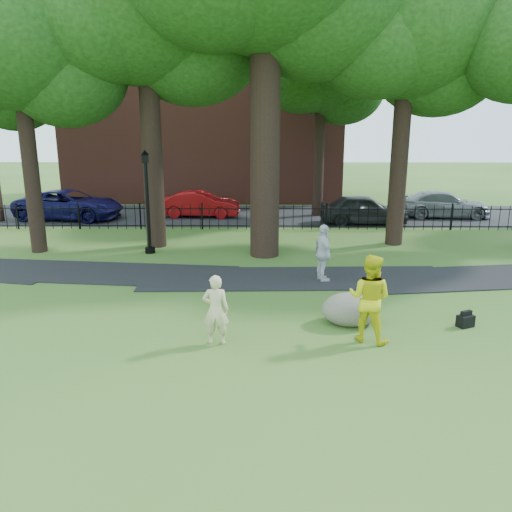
{
  "coord_description": "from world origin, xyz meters",
  "views": [
    {
      "loc": [
        -0.08,
        -11.76,
        4.82
      ],
      "look_at": [
        -0.26,
        2.0,
        1.26
      ],
      "focal_mm": 35.0,
      "sensor_mm": 36.0,
      "label": 1
    }
  ],
  "objects_px": {
    "woman": "(216,310)",
    "lamppost": "(148,204)",
    "red_sedan": "(200,204)",
    "man": "(370,298)",
    "boulder": "(351,307)"
  },
  "relations": [
    {
      "from": "red_sedan",
      "to": "man",
      "type": "bearing_deg",
      "value": -157.98
    },
    {
      "from": "boulder",
      "to": "woman",
      "type": "bearing_deg",
      "value": -158.85
    },
    {
      "from": "lamppost",
      "to": "boulder",
      "type": "bearing_deg",
      "value": -56.19
    },
    {
      "from": "man",
      "to": "boulder",
      "type": "bearing_deg",
      "value": -48.68
    },
    {
      "from": "woman",
      "to": "lamppost",
      "type": "distance_m",
      "value": 9.2
    },
    {
      "from": "man",
      "to": "woman",
      "type": "bearing_deg",
      "value": 32.82
    },
    {
      "from": "woman",
      "to": "boulder",
      "type": "bearing_deg",
      "value": -157.83
    },
    {
      "from": "boulder",
      "to": "lamppost",
      "type": "xyz_separation_m",
      "value": [
        -6.67,
        7.21,
        1.53
      ]
    },
    {
      "from": "lamppost",
      "to": "red_sedan",
      "type": "relative_size",
      "value": 0.92
    },
    {
      "from": "man",
      "to": "red_sedan",
      "type": "xyz_separation_m",
      "value": [
        -5.9,
        16.39,
        -0.32
      ]
    },
    {
      "from": "woman",
      "to": "lamppost",
      "type": "height_order",
      "value": "lamppost"
    },
    {
      "from": "boulder",
      "to": "red_sedan",
      "type": "xyz_separation_m",
      "value": [
        -5.67,
        15.35,
        0.29
      ]
    },
    {
      "from": "lamppost",
      "to": "red_sedan",
      "type": "height_order",
      "value": "lamppost"
    },
    {
      "from": "boulder",
      "to": "lamppost",
      "type": "bearing_deg",
      "value": 132.76
    },
    {
      "from": "lamppost",
      "to": "red_sedan",
      "type": "xyz_separation_m",
      "value": [
        1.0,
        8.14,
        -1.24
      ]
    }
  ]
}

